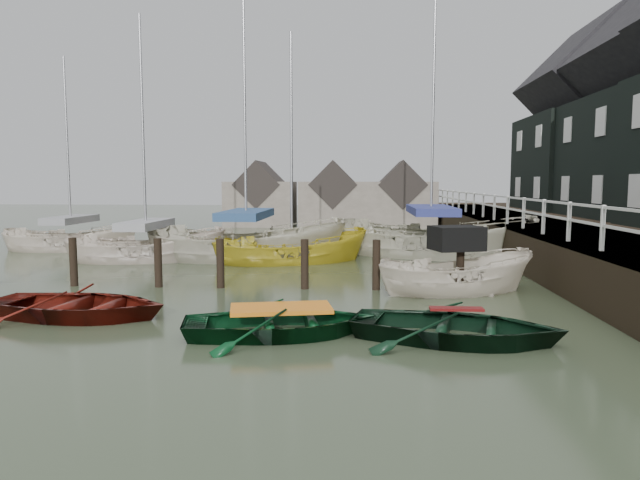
# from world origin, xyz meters

# --- Properties ---
(ground) EXTENTS (120.00, 120.00, 0.00)m
(ground) POSITION_xyz_m (0.00, 0.00, 0.00)
(ground) COLOR #333C26
(ground) RESTS_ON ground
(pier) EXTENTS (3.04, 32.00, 2.70)m
(pier) POSITION_xyz_m (9.48, 10.00, 0.71)
(pier) COLOR black
(pier) RESTS_ON ground
(mooring_pilings) EXTENTS (13.72, 0.22, 1.80)m
(mooring_pilings) POSITION_xyz_m (-1.11, 3.00, 0.50)
(mooring_pilings) COLOR black
(mooring_pilings) RESTS_ON ground
(far_sheds) EXTENTS (14.00, 4.08, 4.39)m
(far_sheds) POSITION_xyz_m (0.83, 26.00, 1.86)
(far_sheds) COLOR #665B51
(far_sheds) RESTS_ON ground
(rowboat_red) EXTENTS (4.37, 3.35, 0.84)m
(rowboat_red) POSITION_xyz_m (-3.49, -0.73, 0.00)
(rowboat_red) COLOR #51120B
(rowboat_red) RESTS_ON ground
(rowboat_green) EXTENTS (4.25, 3.41, 0.78)m
(rowboat_green) POSITION_xyz_m (1.20, -1.86, 0.00)
(rowboat_green) COLOR black
(rowboat_green) RESTS_ON ground
(rowboat_dkgreen) EXTENTS (4.52, 3.70, 0.82)m
(rowboat_dkgreen) POSITION_xyz_m (4.55, -2.05, 0.00)
(rowboat_dkgreen) COLOR black
(rowboat_dkgreen) RESTS_ON ground
(motorboat) EXTENTS (4.76, 2.92, 2.66)m
(motorboat) POSITION_xyz_m (5.36, 2.68, 0.09)
(motorboat) COLOR beige
(motorboat) RESTS_ON ground
(sailboat_a) EXTENTS (6.30, 3.47, 10.27)m
(sailboat_a) POSITION_xyz_m (-5.37, 8.31, 0.06)
(sailboat_a) COLOR beige
(sailboat_a) RESTS_ON ground
(sailboat_b) EXTENTS (7.80, 3.18, 12.16)m
(sailboat_b) POSITION_xyz_m (-1.61, 8.84, 0.06)
(sailboat_b) COLOR beige
(sailboat_b) RESTS_ON ground
(sailboat_c) EXTENTS (6.30, 4.03, 9.52)m
(sailboat_c) POSITION_xyz_m (0.21, 8.31, 0.01)
(sailboat_c) COLOR gold
(sailboat_c) RESTS_ON ground
(sailboat_d) EXTENTS (8.78, 5.92, 13.43)m
(sailboat_d) POSITION_xyz_m (5.60, 10.37, 0.06)
(sailboat_d) COLOR beige
(sailboat_d) RESTS_ON ground
(sailboat_e) EXTENTS (6.06, 3.16, 9.45)m
(sailboat_e) POSITION_xyz_m (-9.91, 11.38, 0.06)
(sailboat_e) COLOR beige
(sailboat_e) RESTS_ON ground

